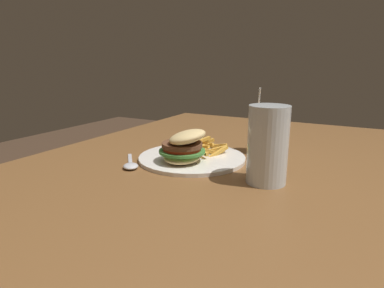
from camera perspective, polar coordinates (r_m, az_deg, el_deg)
The scene contains 5 objects.
dining_table at distance 0.78m, azimuth 15.82°, elevation -11.19°, with size 1.60×1.42×0.76m.
meal_plate_near at distance 0.87m, azimuth -0.57°, elevation -1.39°, with size 0.30×0.30×0.11m.
beer_glass at distance 0.73m, azimuth 13.28°, elevation -0.72°, with size 0.09×0.09×0.18m.
juice_glass at distance 0.98m, azimuth 12.49°, elevation 1.97°, with size 0.07×0.07×0.20m.
spoon at distance 0.85m, azimuth -10.85°, elevation -3.74°, with size 0.13×0.12×0.01m.
Camera 1 is at (0.70, 0.14, 1.02)m, focal length 30.00 mm.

